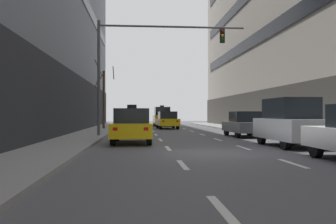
{
  "coord_description": "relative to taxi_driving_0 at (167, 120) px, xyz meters",
  "views": [
    {
      "loc": [
        -2.88,
        -13.39,
        1.44
      ],
      "look_at": [
        -0.69,
        12.98,
        1.57
      ],
      "focal_mm": 39.63,
      "sensor_mm": 36.0,
      "label": 1
    }
  ],
  "objects": [
    {
      "name": "lane_stripe_l2_s6",
      "position": [
        1.62,
        -9.86,
        -0.81
      ],
      "size": [
        0.16,
        2.0,
        0.01
      ],
      "primitive_type": "cube",
      "color": "silver",
      "rests_on": "ground"
    },
    {
      "name": "lane_stripe_l1_s2",
      "position": [
        -1.58,
        -29.86,
        -0.81
      ],
      "size": [
        0.16,
        2.0,
        0.01
      ],
      "primitive_type": "cube",
      "color": "silver",
      "rests_on": "ground"
    },
    {
      "name": "lane_stripe_l2_s7",
      "position": [
        1.62,
        -4.86,
        -0.81
      ],
      "size": [
        0.16,
        2.0,
        0.01
      ],
      "primitive_type": "cube",
      "color": "silver",
      "rests_on": "ground"
    },
    {
      "name": "lane_stripe_l1_s4",
      "position": [
        -1.58,
        -19.86,
        -0.81
      ],
      "size": [
        0.16,
        2.0,
        0.01
      ],
      "primitive_type": "cube",
      "color": "silver",
      "rests_on": "ground"
    },
    {
      "name": "lane_stripe_l1_s3",
      "position": [
        -1.58,
        -24.86,
        -0.81
      ],
      "size": [
        0.16,
        2.0,
        0.01
      ],
      "primitive_type": "cube",
      "color": "silver",
      "rests_on": "ground"
    },
    {
      "name": "street_tree_0",
      "position": [
        -5.84,
        -2.01,
        2.17
      ],
      "size": [
        1.76,
        1.74,
        6.15
      ],
      "color": "#4C3823",
      "rests_on": "sidewalk_left"
    },
    {
      "name": "taxi_driving_0",
      "position": [
        0.0,
        0.0,
        0.0
      ],
      "size": [
        2.06,
        4.5,
        1.84
      ],
      "color": "black",
      "rests_on": "ground"
    },
    {
      "name": "lane_stripe_l2_s9",
      "position": [
        1.62,
        5.14,
        -0.81
      ],
      "size": [
        0.16,
        2.0,
        0.01
      ],
      "primitive_type": "cube",
      "color": "silver",
      "rests_on": "ground"
    },
    {
      "name": "sidewalk_left",
      "position": [
        -6.09,
        -21.86,
        -0.75
      ],
      "size": [
        2.6,
        80.0,
        0.14
      ],
      "primitive_type": "cube",
      "color": "gray",
      "rests_on": "ground"
    },
    {
      "name": "traffic_signal_0",
      "position": [
        -2.56,
        -12.53,
        4.22
      ],
      "size": [
        9.06,
        0.35,
        6.97
      ],
      "color": "#4C4C51",
      "rests_on": "sidewalk_left"
    },
    {
      "name": "lane_stripe_l1_s7",
      "position": [
        -1.58,
        -4.86,
        -0.81
      ],
      "size": [
        0.16,
        2.0,
        0.01
      ],
      "primitive_type": "cube",
      "color": "silver",
      "rests_on": "ground"
    },
    {
      "name": "lane_stripe_l1_s9",
      "position": [
        -1.58,
        5.14,
        -0.81
      ],
      "size": [
        0.16,
        2.0,
        0.01
      ],
      "primitive_type": "cube",
      "color": "silver",
      "rests_on": "ground"
    },
    {
      "name": "ground_plane",
      "position": [
        0.02,
        -21.86,
        -0.82
      ],
      "size": [
        120.0,
        120.0,
        0.0
      ],
      "primitive_type": "plane",
      "color": "#515156"
    },
    {
      "name": "lane_stripe_l2_s5",
      "position": [
        1.62,
        -14.86,
        -0.81
      ],
      "size": [
        0.16,
        2.0,
        0.01
      ],
      "primitive_type": "cube",
      "color": "silver",
      "rests_on": "ground"
    },
    {
      "name": "lane_stripe_l1_s6",
      "position": [
        -1.58,
        -9.86,
        -0.81
      ],
      "size": [
        0.16,
        2.0,
        0.01
      ],
      "primitive_type": "cube",
      "color": "silver",
      "rests_on": "ground"
    },
    {
      "name": "lane_stripe_l1_s5",
      "position": [
        -1.58,
        -14.86,
        -0.81
      ],
      "size": [
        0.16,
        2.0,
        0.01
      ],
      "primitive_type": "cube",
      "color": "silver",
      "rests_on": "ground"
    },
    {
      "name": "lane_stripe_l2_s10",
      "position": [
        1.62,
        10.14,
        -0.81
      ],
      "size": [
        0.16,
        2.0,
        0.01
      ],
      "primitive_type": "cube",
      "color": "silver",
      "rests_on": "ground"
    },
    {
      "name": "lane_stripe_l1_s8",
      "position": [
        -1.58,
        0.14,
        -0.81
      ],
      "size": [
        0.16,
        2.0,
        0.01
      ],
      "primitive_type": "cube",
      "color": "silver",
      "rests_on": "ground"
    },
    {
      "name": "lane_stripe_l2_s8",
      "position": [
        1.62,
        0.14,
        -0.81
      ],
      "size": [
        0.16,
        2.0,
        0.01
      ],
      "primitive_type": "cube",
      "color": "silver",
      "rests_on": "ground"
    },
    {
      "name": "taxi_driving_2",
      "position": [
        -3.12,
        -17.03,
        0.02
      ],
      "size": [
        1.95,
        4.54,
        1.88
      ],
      "color": "black",
      "rests_on": "ground"
    },
    {
      "name": "taxi_driving_1",
      "position": [
        0.01,
        7.71,
        0.29
      ],
      "size": [
        1.97,
        4.61,
        2.41
      ],
      "color": "black",
      "rests_on": "ground"
    },
    {
      "name": "lane_stripe_l2_s4",
      "position": [
        1.62,
        -19.86,
        -0.81
      ],
      "size": [
        0.16,
        2.0,
        0.01
      ],
      "primitive_type": "cube",
      "color": "silver",
      "rests_on": "ground"
    },
    {
      "name": "car_parked_2",
      "position": [
        3.78,
        -19.6,
        0.24
      ],
      "size": [
        1.93,
        4.41,
        2.12
      ],
      "color": "black",
      "rests_on": "ground"
    },
    {
      "name": "lane_stripe_l2_s3",
      "position": [
        1.62,
        -24.86,
        -0.81
      ],
      "size": [
        0.16,
        2.0,
        0.01
      ],
      "primitive_type": "cube",
      "color": "silver",
      "rests_on": "ground"
    },
    {
      "name": "lane_stripe_l1_s10",
      "position": [
        -1.58,
        10.14,
        -0.81
      ],
      "size": [
        0.16,
        2.0,
        0.01
      ],
      "primitive_type": "cube",
      "color": "silver",
      "rests_on": "ground"
    },
    {
      "name": "car_parked_3",
      "position": [
        3.78,
        -12.62,
        -0.04
      ],
      "size": [
        1.82,
        4.25,
        1.58
      ],
      "color": "black",
      "rests_on": "ground"
    }
  ]
}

